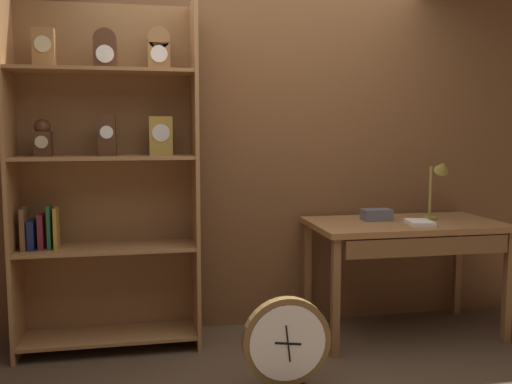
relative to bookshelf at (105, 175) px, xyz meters
name	(u,v)px	position (x,y,z in m)	size (l,w,h in m)	color
back_wood_panel	(255,152)	(1.06, 0.28, 0.14)	(4.80, 0.05, 2.60)	brown
bookshelf	(105,175)	(0.00, 0.00, 0.00)	(1.18, 0.38, 2.29)	#9E6B3D
workbench	(406,235)	(2.06, -0.17, -0.44)	(1.34, 0.73, 0.82)	brown
desk_lamp	(438,180)	(2.31, -0.13, -0.06)	(0.18, 0.18, 0.45)	olive
toolbox_small	(377,215)	(1.88, -0.07, -0.31)	(0.20, 0.12, 0.08)	#595960
open_repair_manual	(420,222)	(2.10, -0.28, -0.34)	(0.16, 0.22, 0.03)	silver
round_clock_large	(286,344)	(1.01, -0.87, -0.89)	(0.50, 0.11, 0.54)	brown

